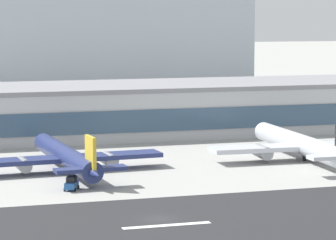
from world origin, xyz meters
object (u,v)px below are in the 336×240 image
(airliner_gold_tail_gate_0, at_px, (68,158))
(service_baggage_tug_2, at_px, (71,183))
(airliner_black_tail_gate_1, at_px, (304,146))
(distant_hotel_block, at_px, (77,27))
(terminal_building, at_px, (123,109))

(airliner_gold_tail_gate_0, xyz_separation_m, service_baggage_tug_2, (-2.16, -15.11, -1.62))
(airliner_black_tail_gate_1, bearing_deg, distant_hotel_block, 6.28)
(distant_hotel_block, xyz_separation_m, airliner_black_tail_gate_1, (13.50, -156.46, -20.24))
(distant_hotel_block, bearing_deg, airliner_gold_tail_gate_0, -101.42)
(distant_hotel_block, height_order, airliner_black_tail_gate_1, distant_hotel_block)
(airliner_gold_tail_gate_0, distance_m, service_baggage_tug_2, 15.35)
(distant_hotel_block, bearing_deg, airliner_black_tail_gate_1, -85.07)
(terminal_building, bearing_deg, distant_hotel_block, 84.63)
(terminal_building, height_order, airliner_gold_tail_gate_0, terminal_building)
(airliner_gold_tail_gate_0, bearing_deg, service_baggage_tug_2, 167.75)
(terminal_building, bearing_deg, airliner_black_tail_gate_1, -62.23)
(distant_hotel_block, height_order, airliner_gold_tail_gate_0, distant_hotel_block)
(airliner_gold_tail_gate_0, distance_m, airliner_black_tail_gate_1, 44.99)
(service_baggage_tug_2, bearing_deg, distant_hotel_block, 13.32)
(distant_hotel_block, distance_m, airliner_black_tail_gate_1, 158.34)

